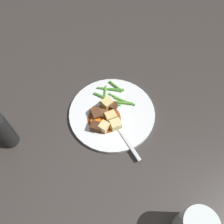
# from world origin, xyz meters

# --- Properties ---
(ground_plane) EXTENTS (3.00, 3.00, 0.00)m
(ground_plane) POSITION_xyz_m (0.00, 0.00, 0.00)
(ground_plane) COLOR #383330
(dinner_plate) EXTENTS (0.27, 0.27, 0.01)m
(dinner_plate) POSITION_xyz_m (0.00, 0.00, 0.01)
(dinner_plate) COLOR white
(dinner_plate) RESTS_ON ground_plane
(stew_sauce) EXTENTS (0.10, 0.10, 0.00)m
(stew_sauce) POSITION_xyz_m (0.03, -0.01, 0.01)
(stew_sauce) COLOR brown
(stew_sauce) RESTS_ON dinner_plate
(carrot_slice_0) EXTENTS (0.04, 0.04, 0.01)m
(carrot_slice_0) POSITION_xyz_m (0.00, -0.01, 0.02)
(carrot_slice_0) COLOR orange
(carrot_slice_0) RESTS_ON dinner_plate
(carrot_slice_1) EXTENTS (0.04, 0.04, 0.01)m
(carrot_slice_1) POSITION_xyz_m (0.05, -0.01, 0.02)
(carrot_slice_1) COLOR orange
(carrot_slice_1) RESTS_ON dinner_plate
(carrot_slice_2) EXTENTS (0.03, 0.03, 0.01)m
(carrot_slice_2) POSITION_xyz_m (0.06, -0.03, 0.02)
(carrot_slice_2) COLOR orange
(carrot_slice_2) RESTS_ON dinner_plate
(carrot_slice_3) EXTENTS (0.04, 0.04, 0.01)m
(carrot_slice_3) POSITION_xyz_m (0.04, 0.02, 0.02)
(carrot_slice_3) COLOR orange
(carrot_slice_3) RESTS_ON dinner_plate
(potato_chunk_0) EXTENTS (0.04, 0.04, 0.03)m
(potato_chunk_0) POSITION_xyz_m (-0.01, -0.02, 0.03)
(potato_chunk_0) COLOR #E5CC7A
(potato_chunk_0) RESTS_ON dinner_plate
(potato_chunk_1) EXTENTS (0.04, 0.04, 0.03)m
(potato_chunk_1) POSITION_xyz_m (0.03, 0.01, 0.03)
(potato_chunk_1) COLOR #E5CC7A
(potato_chunk_1) RESTS_ON dinner_plate
(potato_chunk_2) EXTENTS (0.04, 0.04, 0.02)m
(potato_chunk_2) POSITION_xyz_m (0.04, 0.03, 0.02)
(potato_chunk_2) COLOR #EAD68C
(potato_chunk_2) RESTS_ON dinner_plate
(potato_chunk_3) EXTENTS (0.03, 0.03, 0.02)m
(potato_chunk_3) POSITION_xyz_m (0.06, 0.01, 0.02)
(potato_chunk_3) COLOR #EAD68C
(potato_chunk_3) RESTS_ON dinner_plate
(meat_chunk_0) EXTENTS (0.03, 0.03, 0.02)m
(meat_chunk_0) POSITION_xyz_m (0.07, -0.02, 0.02)
(meat_chunk_0) COLOR #4C2B19
(meat_chunk_0) RESTS_ON dinner_plate
(meat_chunk_1) EXTENTS (0.02, 0.03, 0.02)m
(meat_chunk_1) POSITION_xyz_m (0.03, -0.05, 0.02)
(meat_chunk_1) COLOR brown
(meat_chunk_1) RESTS_ON dinner_plate
(meat_chunk_2) EXTENTS (0.04, 0.05, 0.02)m
(meat_chunk_2) POSITION_xyz_m (0.03, -0.04, 0.02)
(meat_chunk_2) COLOR #56331E
(meat_chunk_2) RESTS_ON dinner_plate
(meat_chunk_3) EXTENTS (0.03, 0.03, 0.03)m
(meat_chunk_3) POSITION_xyz_m (-0.01, -0.01, 0.03)
(meat_chunk_3) COLOR #4C2B19
(meat_chunk_3) RESTS_ON dinner_plate
(meat_chunk_4) EXTENTS (0.03, 0.04, 0.02)m
(meat_chunk_4) POSITION_xyz_m (0.03, -0.02, 0.02)
(meat_chunk_4) COLOR brown
(meat_chunk_4) RESTS_ON dinner_plate
(green_bean_0) EXTENTS (0.01, 0.06, 0.01)m
(green_bean_0) POSITION_xyz_m (-0.04, -0.06, 0.02)
(green_bean_0) COLOR #599E38
(green_bean_0) RESTS_ON dinner_plate
(green_bean_1) EXTENTS (0.03, 0.08, 0.01)m
(green_bean_1) POSITION_xyz_m (-0.08, -0.05, 0.02)
(green_bean_1) COLOR #4C8E33
(green_bean_1) RESTS_ON dinner_plate
(green_bean_2) EXTENTS (0.07, 0.03, 0.01)m
(green_bean_2) POSITION_xyz_m (-0.05, -0.05, 0.02)
(green_bean_2) COLOR #66AD42
(green_bean_2) RESTS_ON dinner_plate
(green_bean_3) EXTENTS (0.01, 0.07, 0.01)m
(green_bean_3) POSITION_xyz_m (-0.05, 0.02, 0.02)
(green_bean_3) COLOR #66AD42
(green_bean_3) RESTS_ON dinner_plate
(green_bean_4) EXTENTS (0.03, 0.06, 0.01)m
(green_bean_4) POSITION_xyz_m (-0.10, -0.03, 0.02)
(green_bean_4) COLOR #4C8E33
(green_bean_4) RESTS_ON dinner_plate
(green_bean_5) EXTENTS (0.03, 0.06, 0.01)m
(green_bean_5) POSITION_xyz_m (-0.05, 0.02, 0.02)
(green_bean_5) COLOR #599E38
(green_bean_5) RESTS_ON dinner_plate
(green_bean_6) EXTENTS (0.03, 0.07, 0.01)m
(green_bean_6) POSITION_xyz_m (-0.02, -0.02, 0.02)
(green_bean_6) COLOR #66AD42
(green_bean_6) RESTS_ON dinner_plate
(green_bean_7) EXTENTS (0.01, 0.08, 0.01)m
(green_bean_7) POSITION_xyz_m (-0.06, 0.00, 0.02)
(green_bean_7) COLOR #66AD42
(green_bean_7) RESTS_ON dinner_plate
(green_bean_8) EXTENTS (0.03, 0.05, 0.01)m
(green_bean_8) POSITION_xyz_m (-0.09, -0.03, 0.02)
(green_bean_8) COLOR #4C8E33
(green_bean_8) RESTS_ON dinner_plate
(fork) EXTENTS (0.11, 0.15, 0.00)m
(fork) POSITION_xyz_m (0.06, 0.06, 0.01)
(fork) COLOR silver
(fork) RESTS_ON dinner_plate
(pepper_mill) EXTENTS (0.05, 0.05, 0.12)m
(pepper_mill) POSITION_xyz_m (0.22, -0.23, 0.06)
(pepper_mill) COLOR black
(pepper_mill) RESTS_ON ground_plane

